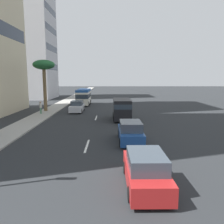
% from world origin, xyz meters
% --- Properties ---
extents(ground_plane, '(198.00, 198.00, 0.00)m').
position_xyz_m(ground_plane, '(31.50, 0.00, 0.00)').
color(ground_plane, '#26282B').
extents(sidewalk_right, '(162.00, 2.87, 0.15)m').
position_xyz_m(sidewalk_right, '(31.50, 7.42, 0.07)').
color(sidewalk_right, '#9E9B93').
rests_on(sidewalk_right, ground_plane).
extents(lane_stripe_mid, '(3.20, 0.16, 0.01)m').
position_xyz_m(lane_stripe_mid, '(13.70, 0.00, 0.01)').
color(lane_stripe_mid, silver).
rests_on(lane_stripe_mid, ground_plane).
extents(lane_stripe_far, '(3.20, 0.16, 0.01)m').
position_xyz_m(lane_stripe_far, '(25.49, 0.00, 0.01)').
color(lane_stripe_far, silver).
rests_on(lane_stripe_far, ground_plane).
extents(van_lead, '(4.67, 2.15, 2.52)m').
position_xyz_m(van_lead, '(24.15, -3.22, 1.44)').
color(van_lead, black).
rests_on(van_lead, ground_plane).
extents(car_second, '(4.42, 1.87, 1.69)m').
position_xyz_m(car_second, '(14.74, -3.38, 0.79)').
color(car_second, '#1E478C').
rests_on(car_second, ground_plane).
extents(minibus_third, '(6.28, 2.35, 2.94)m').
position_xyz_m(minibus_third, '(39.10, 3.11, 1.62)').
color(minibus_third, silver).
rests_on(minibus_third, ground_plane).
extents(car_fourth, '(4.44, 1.87, 1.69)m').
position_xyz_m(car_fourth, '(7.35, -3.39, 0.80)').
color(car_fourth, '#A51E1E').
rests_on(car_fourth, ground_plane).
extents(car_fifth, '(4.63, 1.83, 1.68)m').
position_xyz_m(car_fifth, '(30.72, 3.16, 0.79)').
color(car_fifth, silver).
rests_on(car_fifth, ground_plane).
extents(pedestrian_near_lamp, '(0.39, 0.36, 1.70)m').
position_xyz_m(pedestrian_near_lamp, '(28.08, 7.82, 1.09)').
color(pedestrian_near_lamp, '#4C8C66').
rests_on(pedestrian_near_lamp, sidewalk_right).
extents(palm_tree, '(3.16, 3.16, 7.53)m').
position_xyz_m(palm_tree, '(30.82, 7.90, 6.61)').
color(palm_tree, brown).
rests_on(palm_tree, sidewalk_right).
extents(office_tower_far, '(11.15, 12.52, 30.46)m').
position_xyz_m(office_tower_far, '(53.04, 18.36, 15.23)').
color(office_tower_far, '#BCBCC1').
rests_on(office_tower_far, ground_plane).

